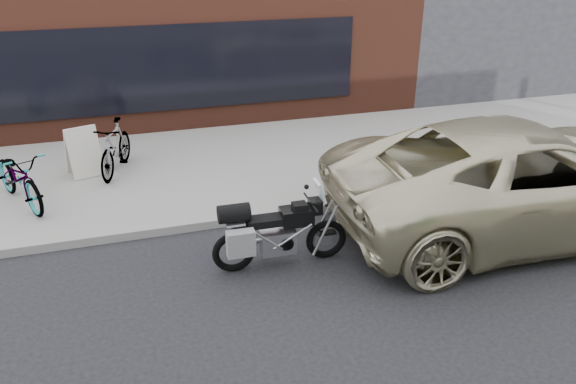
{
  "coord_description": "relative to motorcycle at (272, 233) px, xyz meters",
  "views": [
    {
      "loc": [
        -2.75,
        -4.45,
        4.63
      ],
      "look_at": [
        -0.39,
        3.31,
        0.85
      ],
      "focal_mm": 35.0,
      "sensor_mm": 36.0,
      "label": 1
    }
  ],
  "objects": [
    {
      "name": "bicycle_rear",
      "position": [
        -2.14,
        4.12,
        0.11
      ],
      "size": [
        1.05,
        1.82,
        1.06
      ],
      "primitive_type": "imported",
      "rotation": [
        0.0,
        0.0,
        -0.34
      ],
      "color": "gray",
      "rests_on": "near_sidewalk"
    },
    {
      "name": "minivan",
      "position": [
        4.36,
        0.02,
        0.35
      ],
      "size": [
        6.72,
        3.32,
        1.83
      ],
      "primitive_type": "imported",
      "rotation": [
        0.0,
        0.0,
        1.53
      ],
      "color": "beige",
      "rests_on": "ground"
    },
    {
      "name": "motorcycle",
      "position": [
        0.0,
        0.0,
        0.0
      ],
      "size": [
        2.09,
        0.68,
        1.32
      ],
      "rotation": [
        0.0,
        0.0,
        -0.02
      ],
      "color": "black",
      "rests_on": "ground"
    },
    {
      "name": "ground",
      "position": [
        0.86,
        -2.58,
        -0.57
      ],
      "size": [
        120.0,
        120.0,
        0.0
      ],
      "primitive_type": "plane",
      "color": "black",
      "rests_on": "ground"
    },
    {
      "name": "sandwich_sign",
      "position": [
        -2.77,
        4.22,
        0.07
      ],
      "size": [
        0.76,
        0.73,
        0.99
      ],
      "rotation": [
        0.0,
        0.0,
        0.31
      ],
      "color": "beige",
      "rests_on": "near_sidewalk"
    },
    {
      "name": "storefront",
      "position": [
        -1.14,
        11.4,
        1.68
      ],
      "size": [
        14.0,
        10.07,
        4.5
      ],
      "color": "#58291C",
      "rests_on": "ground"
    },
    {
      "name": "bicycle_front",
      "position": [
        -3.81,
        3.08,
        0.1
      ],
      "size": [
        1.5,
        2.07,
        1.04
      ],
      "primitive_type": "imported",
      "rotation": [
        0.0,
        0.0,
        0.46
      ],
      "color": "gray",
      "rests_on": "near_sidewalk"
    },
    {
      "name": "near_sidewalk",
      "position": [
        0.86,
        4.42,
        -0.5
      ],
      "size": [
        44.0,
        6.0,
        0.15
      ],
      "primitive_type": "cube",
      "color": "gray",
      "rests_on": "ground"
    }
  ]
}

